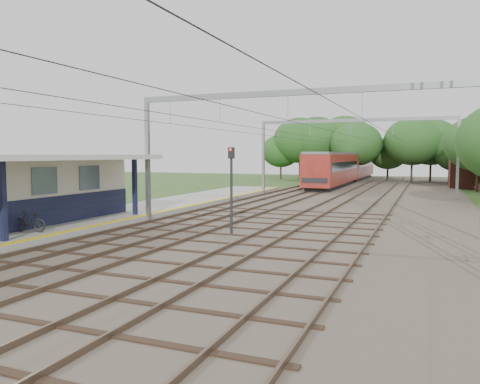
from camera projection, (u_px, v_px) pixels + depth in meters
The scene contains 9 objects.
ballast_bed at pixel (349, 202), 37.20m from camera, with size 18.00×90.00×0.10m, color #473D33.
platform at pixel (102, 218), 26.69m from camera, with size 5.00×52.00×0.35m, color gray.
yellow_stripe at pixel (135, 217), 25.84m from camera, with size 0.45×52.00×0.01m, color yellow.
rail_tracks at pixel (318, 199), 38.13m from camera, with size 11.80×88.00×0.15m.
catenary_system at pixel (331, 130), 32.64m from camera, with size 17.22×88.00×7.00m.
tree_band at pixel (381, 146), 61.95m from camera, with size 31.72×30.88×8.82m.
bicycle at pixel (30, 221), 20.78m from camera, with size 0.45×1.59×0.95m, color black.
train at pixel (346, 166), 62.93m from camera, with size 3.05×38.00×4.00m.
signal_post at pixel (231, 182), 21.51m from camera, with size 0.33×0.30×4.13m.
Camera 1 is at (9.75, -7.60, 3.78)m, focal length 35.00 mm.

